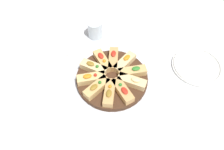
# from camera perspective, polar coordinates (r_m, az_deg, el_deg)

# --- Properties ---
(ground_plane) EXTENTS (3.00, 3.00, 0.00)m
(ground_plane) POSITION_cam_1_polar(r_m,az_deg,el_deg) (0.98, -0.00, -1.34)
(ground_plane) COLOR silver
(serving_board) EXTENTS (0.32, 0.32, 0.02)m
(serving_board) POSITION_cam_1_polar(r_m,az_deg,el_deg) (0.97, -0.00, -0.95)
(serving_board) COLOR #422819
(serving_board) RESTS_ON ground_plane
(focaccia_slice_0) EXTENTS (0.13, 0.08, 0.04)m
(focaccia_slice_0) POSITION_cam_1_polar(r_m,az_deg,el_deg) (0.91, -4.00, -3.27)
(focaccia_slice_0) COLOR tan
(focaccia_slice_0) RESTS_ON serving_board
(focaccia_slice_1) EXTENTS (0.10, 0.12, 0.04)m
(focaccia_slice_1) POSITION_cam_1_polar(r_m,az_deg,el_deg) (0.89, -0.68, -4.63)
(focaccia_slice_1) COLOR tan
(focaccia_slice_1) RESTS_ON serving_board
(focaccia_slice_2) EXTENTS (0.04, 0.12, 0.04)m
(focaccia_slice_2) POSITION_cam_1_polar(r_m,az_deg,el_deg) (0.90, 2.88, -4.01)
(focaccia_slice_2) COLOR tan
(focaccia_slice_2) RESTS_ON serving_board
(focaccia_slice_3) EXTENTS (0.11, 0.12, 0.04)m
(focaccia_slice_3) POSITION_cam_1_polar(r_m,az_deg,el_deg) (0.93, 5.22, -1.66)
(focaccia_slice_3) COLOR #E5C689
(focaccia_slice_3) RESTS_ON serving_board
(focaccia_slice_4) EXTENTS (0.13, 0.08, 0.04)m
(focaccia_slice_4) POSITION_cam_1_polar(r_m,az_deg,el_deg) (0.96, 5.36, 0.87)
(focaccia_slice_4) COLOR tan
(focaccia_slice_4) RESTS_ON serving_board
(focaccia_slice_5) EXTENTS (0.13, 0.08, 0.04)m
(focaccia_slice_5) POSITION_cam_1_polar(r_m,az_deg,el_deg) (0.99, 3.35, 3.35)
(focaccia_slice_5) COLOR #E5C689
(focaccia_slice_5) RESTS_ON serving_board
(focaccia_slice_6) EXTENTS (0.10, 0.13, 0.04)m
(focaccia_slice_6) POSITION_cam_1_polar(r_m,az_deg,el_deg) (1.00, 0.35, 4.26)
(focaccia_slice_6) COLOR tan
(focaccia_slice_6) RESTS_ON serving_board
(focaccia_slice_7) EXTENTS (0.04, 0.12, 0.04)m
(focaccia_slice_7) POSITION_cam_1_polar(r_m,az_deg,el_deg) (1.00, -2.41, 3.82)
(focaccia_slice_7) COLOR tan
(focaccia_slice_7) RESTS_ON serving_board
(focaccia_slice_8) EXTENTS (0.10, 0.12, 0.04)m
(focaccia_slice_8) POSITION_cam_1_polar(r_m,az_deg,el_deg) (0.97, -4.81, 1.97)
(focaccia_slice_8) COLOR #E5C689
(focaccia_slice_8) RESTS_ON serving_board
(focaccia_slice_9) EXTENTS (0.13, 0.08, 0.04)m
(focaccia_slice_9) POSITION_cam_1_polar(r_m,az_deg,el_deg) (0.94, -5.45, -0.84)
(focaccia_slice_9) COLOR #DBB775
(focaccia_slice_9) RESTS_ON serving_board
(plate_left) EXTENTS (0.23, 0.23, 0.02)m
(plate_left) POSITION_cam_1_polar(r_m,az_deg,el_deg) (1.09, 21.32, 2.25)
(plate_left) COLOR white
(plate_left) RESTS_ON ground_plane
(plate_right) EXTENTS (0.21, 0.21, 0.02)m
(plate_right) POSITION_cam_1_polar(r_m,az_deg,el_deg) (0.95, -18.26, -7.81)
(plate_right) COLOR white
(plate_right) RESTS_ON ground_plane
(water_glass) EXTENTS (0.07, 0.07, 0.09)m
(water_glass) POSITION_cam_1_polar(r_m,az_deg,el_deg) (1.13, -4.44, 11.76)
(water_glass) COLOR silver
(water_glass) RESTS_ON ground_plane
(napkin_stack) EXTENTS (0.14, 0.13, 0.01)m
(napkin_stack) POSITION_cam_1_polar(r_m,az_deg,el_deg) (1.12, -11.55, 7.03)
(napkin_stack) COLOR white
(napkin_stack) RESTS_ON ground_plane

